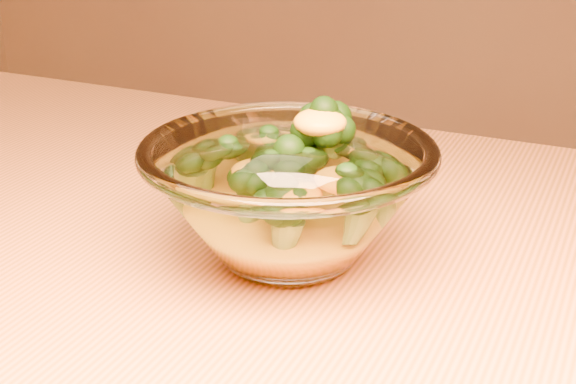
# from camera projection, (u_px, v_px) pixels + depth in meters

# --- Properties ---
(glass_bowl) EXTENTS (0.20, 0.20, 0.09)m
(glass_bowl) POSITION_uv_depth(u_px,v_px,m) (288.00, 198.00, 0.53)
(glass_bowl) COLOR white
(glass_bowl) RESTS_ON table
(cheese_sauce) EXTENTS (0.11, 0.11, 0.03)m
(cheese_sauce) POSITION_uv_depth(u_px,v_px,m) (288.00, 223.00, 0.54)
(cheese_sauce) COLOR #FFB015
(cheese_sauce) RESTS_ON glass_bowl
(broccoli_heap) EXTENTS (0.14, 0.12, 0.08)m
(broccoli_heap) POSITION_uv_depth(u_px,v_px,m) (291.00, 173.00, 0.53)
(broccoli_heap) COLOR black
(broccoli_heap) RESTS_ON cheese_sauce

